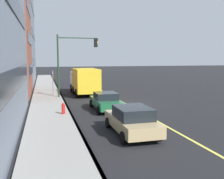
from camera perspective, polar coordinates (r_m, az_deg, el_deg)
ground at (r=22.67m, az=3.25°, el=-3.32°), size 200.00×200.00×0.00m
sidewalk_slab at (r=21.54m, az=-13.74°, el=-3.86°), size 80.00×3.01×0.15m
curb_edge at (r=21.61m, az=-9.95°, el=-3.72°), size 80.00×0.16×0.15m
lane_stripe_center at (r=22.66m, az=3.25°, el=-3.31°), size 80.00×0.16×0.01m
car_tan at (r=13.87m, az=4.42°, el=-6.74°), size 4.49×2.05×1.51m
car_green at (r=20.15m, az=-1.39°, el=-2.58°), size 4.38×1.96×1.39m
truck_yellow at (r=28.79m, az=-6.09°, el=2.01°), size 6.84×2.58×2.89m
traffic_light_mast at (r=26.50m, az=-8.62°, el=7.52°), size 0.28×4.17×6.35m
street_sign_post at (r=27.98m, az=-12.94°, el=1.80°), size 0.60×0.08×2.71m
fire_hydrant at (r=18.42m, az=-10.70°, el=-4.37°), size 0.24×0.24×0.94m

